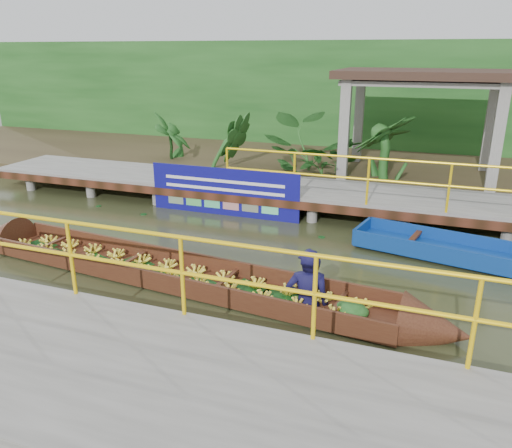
% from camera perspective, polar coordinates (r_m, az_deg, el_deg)
% --- Properties ---
extents(ground, '(80.00, 80.00, 0.00)m').
position_cam_1_polar(ground, '(9.28, -3.65, -4.15)').
color(ground, '#2A2F17').
rests_on(ground, ground).
extents(land_strip, '(30.00, 8.00, 0.45)m').
position_cam_1_polar(land_strip, '(16.05, 7.05, 6.69)').
color(land_strip, '#352A1A').
rests_on(land_strip, ground).
extents(far_dock, '(16.00, 2.06, 1.66)m').
position_cam_1_polar(far_dock, '(12.16, 2.80, 3.97)').
color(far_dock, slate).
rests_on(far_dock, ground).
extents(near_dock, '(18.00, 2.40, 1.73)m').
position_cam_1_polar(near_dock, '(5.51, -11.91, -19.11)').
color(near_dock, slate).
rests_on(near_dock, ground).
extents(pavilion, '(4.40, 3.00, 3.00)m').
position_cam_1_polar(pavilion, '(14.13, 18.67, 14.80)').
color(pavilion, slate).
rests_on(pavilion, ground).
extents(foliage_backdrop, '(30.00, 0.80, 4.00)m').
position_cam_1_polar(foliage_backdrop, '(18.20, 9.13, 13.74)').
color(foliage_backdrop, '#174516').
rests_on(foliage_backdrop, ground).
extents(vendor_boat, '(9.32, 1.78, 2.22)m').
position_cam_1_polar(vendor_boat, '(8.24, -6.74, -5.34)').
color(vendor_boat, '#3C1B10').
rests_on(vendor_boat, ground).
extents(moored_blue_boat, '(3.74, 1.64, 0.87)m').
position_cam_1_polar(moored_blue_boat, '(9.88, 25.24, -3.59)').
color(moored_blue_boat, navy).
rests_on(moored_blue_boat, ground).
extents(blue_banner, '(3.66, 0.04, 1.14)m').
position_cam_1_polar(blue_banner, '(11.65, -3.72, 3.66)').
color(blue_banner, navy).
rests_on(blue_banner, ground).
extents(tropical_plants, '(14.16, 1.16, 1.45)m').
position_cam_1_polar(tropical_plants, '(13.41, 13.40, 7.97)').
color(tropical_plants, '#174516').
rests_on(tropical_plants, ground).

